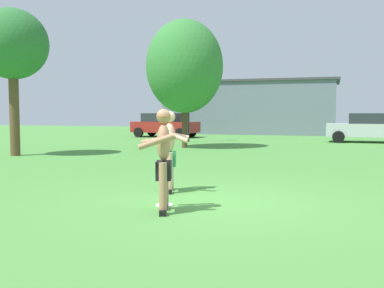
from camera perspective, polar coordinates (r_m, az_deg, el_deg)
ground_plane at (r=7.99m, az=3.43°, el=-7.56°), size 80.00×80.00×0.00m
player_with_cap at (r=7.12m, az=-3.72°, el=-1.51°), size 0.69×0.79×1.68m
player_in_green at (r=8.97m, az=-2.83°, el=-0.74°), size 0.69×0.73×1.64m
frisbee at (r=7.73m, az=-3.59°, el=-7.86°), size 0.30×0.30×0.03m
car_silver_near_post at (r=25.74m, az=21.89°, el=2.02°), size 4.35×2.11×1.58m
car_red_mid_lot at (r=29.26m, az=-3.56°, el=2.51°), size 4.46×2.38×1.58m
lamp_post at (r=24.52m, az=-0.48°, el=7.40°), size 0.60×0.24×4.85m
outbuilding_behind_lot at (r=35.38m, az=7.67°, el=4.70°), size 13.20×6.47×4.05m
tree_left_field at (r=17.96m, az=-22.14°, el=11.69°), size 2.62×2.62×5.44m
tree_right_field at (r=20.37m, az=-0.97°, el=9.96°), size 3.50×3.50×5.82m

